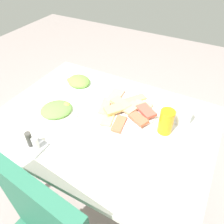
# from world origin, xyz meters

# --- Properties ---
(ground_plane) EXTENTS (6.00, 6.00, 0.00)m
(ground_plane) POSITION_xyz_m (0.00, 0.00, 0.00)
(ground_plane) COLOR gray
(dining_table) EXTENTS (1.06, 0.78, 0.74)m
(dining_table) POSITION_xyz_m (0.00, 0.00, 0.65)
(dining_table) COLOR silver
(dining_table) RESTS_ON ground_plane
(pide_platter) EXTENTS (0.33, 0.34, 0.04)m
(pide_platter) POSITION_xyz_m (-0.06, -0.11, 0.76)
(pide_platter) COLOR white
(pide_platter) RESTS_ON dining_table
(salad_plate_greens) EXTENTS (0.21, 0.21, 0.05)m
(salad_plate_greens) POSITION_xyz_m (0.28, -0.20, 0.76)
(salad_plate_greens) COLOR white
(salad_plate_greens) RESTS_ON dining_table
(salad_plate_rice) EXTENTS (0.22, 0.22, 0.05)m
(salad_plate_rice) POSITION_xyz_m (0.24, 0.06, 0.76)
(salad_plate_rice) COLOR white
(salad_plate_rice) RESTS_ON dining_table
(soda_can) EXTENTS (0.09, 0.09, 0.12)m
(soda_can) POSITION_xyz_m (-0.29, -0.07, 0.80)
(soda_can) COLOR orange
(soda_can) RESTS_ON dining_table
(drinking_glass) EXTENTS (0.08, 0.08, 0.09)m
(drinking_glass) POSITION_xyz_m (-0.34, -0.17, 0.79)
(drinking_glass) COLOR silver
(drinking_glass) RESTS_ON dining_table
(paper_napkin) EXTENTS (0.16, 0.16, 0.00)m
(paper_napkin) POSITION_xyz_m (-0.34, 0.17, 0.75)
(paper_napkin) COLOR white
(paper_napkin) RESTS_ON dining_table
(fork) EXTENTS (0.20, 0.04, 0.00)m
(fork) POSITION_xyz_m (-0.34, 0.16, 0.75)
(fork) COLOR silver
(fork) RESTS_ON paper_napkin
(spoon) EXTENTS (0.19, 0.03, 0.00)m
(spoon) POSITION_xyz_m (-0.34, 0.19, 0.75)
(spoon) COLOR silver
(spoon) RESTS_ON paper_napkin
(condiment_caddy) EXTENTS (0.09, 0.09, 0.09)m
(condiment_caddy) POSITION_xyz_m (0.17, 0.29, 0.77)
(condiment_caddy) COLOR #B2B2B7
(condiment_caddy) RESTS_ON dining_table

